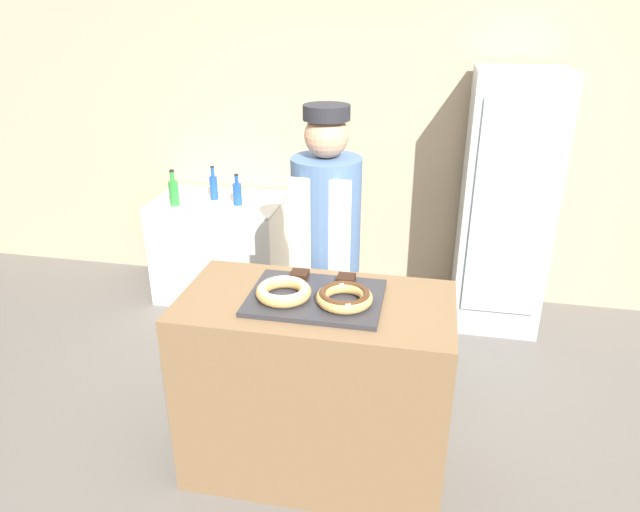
# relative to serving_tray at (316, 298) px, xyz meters

# --- Properties ---
(ground_plane) EXTENTS (14.00, 14.00, 0.00)m
(ground_plane) POSITION_rel_serving_tray_xyz_m (0.00, 0.00, -0.99)
(ground_plane) COLOR #66605B
(wall_back) EXTENTS (8.00, 0.06, 2.70)m
(wall_back) POSITION_rel_serving_tray_xyz_m (0.00, 2.13, 0.36)
(wall_back) COLOR tan
(wall_back) RESTS_ON ground_plane
(display_counter) EXTENTS (1.28, 0.66, 0.98)m
(display_counter) POSITION_rel_serving_tray_xyz_m (0.00, 0.00, -0.50)
(display_counter) COLOR brown
(display_counter) RESTS_ON ground_plane
(serving_tray) EXTENTS (0.62, 0.46, 0.02)m
(serving_tray) POSITION_rel_serving_tray_xyz_m (0.00, 0.00, 0.00)
(serving_tray) COLOR #2D2D33
(serving_tray) RESTS_ON display_counter
(donut_light_glaze) EXTENTS (0.26, 0.26, 0.06)m
(donut_light_glaze) POSITION_rel_serving_tray_xyz_m (-0.14, -0.05, 0.05)
(donut_light_glaze) COLOR tan
(donut_light_glaze) RESTS_ON serving_tray
(donut_chocolate_glaze) EXTENTS (0.26, 0.26, 0.06)m
(donut_chocolate_glaze) POSITION_rel_serving_tray_xyz_m (0.14, -0.05, 0.05)
(donut_chocolate_glaze) COLOR tan
(donut_chocolate_glaze) RESTS_ON serving_tray
(brownie_back_left) EXTENTS (0.09, 0.09, 0.03)m
(brownie_back_left) POSITION_rel_serving_tray_xyz_m (-0.12, 0.17, 0.03)
(brownie_back_left) COLOR black
(brownie_back_left) RESTS_ON serving_tray
(brownie_back_right) EXTENTS (0.09, 0.09, 0.03)m
(brownie_back_right) POSITION_rel_serving_tray_xyz_m (0.12, 0.17, 0.03)
(brownie_back_right) COLOR black
(brownie_back_right) RESTS_ON serving_tray
(baker_person) EXTENTS (0.38, 0.38, 1.77)m
(baker_person) POSITION_rel_serving_tray_xyz_m (-0.07, 0.59, -0.05)
(baker_person) COLOR #4C4C51
(baker_person) RESTS_ON ground_plane
(beverage_fridge) EXTENTS (0.61, 0.59, 1.85)m
(beverage_fridge) POSITION_rel_serving_tray_xyz_m (1.02, 1.74, -0.06)
(beverage_fridge) COLOR #ADB2B7
(beverage_fridge) RESTS_ON ground_plane
(chest_freezer) EXTENTS (1.00, 0.65, 0.82)m
(chest_freezer) POSITION_rel_serving_tray_xyz_m (-1.15, 1.75, -0.57)
(chest_freezer) COLOR silver
(chest_freezer) RESTS_ON ground_plane
(bottle_blue) EXTENTS (0.06, 0.06, 0.27)m
(bottle_blue) POSITION_rel_serving_tray_xyz_m (-1.18, 1.75, -0.06)
(bottle_blue) COLOR #1E4CB2
(bottle_blue) RESTS_ON chest_freezer
(bottle_blue_b) EXTENTS (0.07, 0.07, 0.24)m
(bottle_blue_b) POSITION_rel_serving_tray_xyz_m (-0.95, 1.66, -0.07)
(bottle_blue_b) COLOR #1E4CB2
(bottle_blue_b) RESTS_ON chest_freezer
(bottle_green) EXTENTS (0.07, 0.07, 0.28)m
(bottle_green) POSITION_rel_serving_tray_xyz_m (-1.42, 1.55, -0.06)
(bottle_green) COLOR #2D8C38
(bottle_green) RESTS_ON chest_freezer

